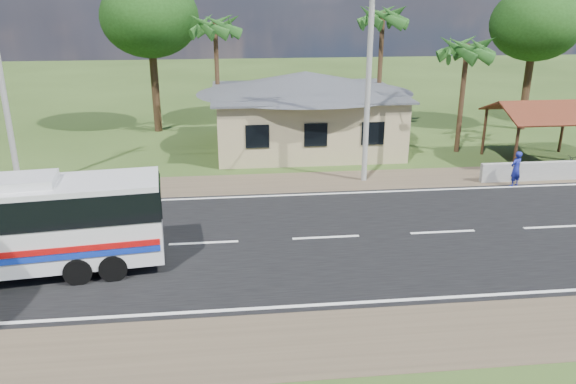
% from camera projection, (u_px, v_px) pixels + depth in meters
% --- Properties ---
extents(ground, '(120.00, 120.00, 0.00)m').
position_uv_depth(ground, '(326.00, 238.00, 20.84)').
color(ground, '#294017').
rests_on(ground, ground).
extents(road, '(120.00, 16.00, 0.03)m').
position_uv_depth(road, '(326.00, 238.00, 20.84)').
color(road, black).
rests_on(road, ground).
extents(house, '(12.40, 10.00, 5.00)m').
position_uv_depth(house, '(305.00, 102.00, 32.22)').
color(house, tan).
rests_on(house, ground).
extents(waiting_shed, '(5.20, 4.48, 3.35)m').
position_uv_depth(waiting_shed, '(545.00, 112.00, 29.22)').
color(waiting_shed, '#3A2315').
rests_on(waiting_shed, ground).
extents(concrete_barrier, '(7.00, 0.30, 0.90)m').
position_uv_depth(concrete_barrier, '(550.00, 171.00, 27.17)').
color(concrete_barrier, '#9E9E99').
rests_on(concrete_barrier, ground).
extents(utility_poles, '(32.80, 2.22, 11.00)m').
position_uv_depth(utility_poles, '(362.00, 59.00, 25.25)').
color(utility_poles, '#9E9E99').
rests_on(utility_poles, ground).
extents(palm_near, '(2.80, 2.80, 6.70)m').
position_uv_depth(palm_near, '(467.00, 49.00, 30.20)').
color(palm_near, '#47301E').
rests_on(palm_near, ground).
extents(palm_mid, '(2.80, 2.80, 8.20)m').
position_uv_depth(palm_mid, '(383.00, 18.00, 33.56)').
color(palm_mid, '#47301E').
rests_on(palm_mid, ground).
extents(palm_far, '(2.80, 2.80, 7.70)m').
position_uv_depth(palm_far, '(215.00, 27.00, 33.16)').
color(palm_far, '#47301E').
rests_on(palm_far, ground).
extents(tree_behind_house, '(6.00, 6.00, 9.61)m').
position_uv_depth(tree_behind_house, '(150.00, 18.00, 34.48)').
color(tree_behind_house, '#47301E').
rests_on(tree_behind_house, ground).
extents(tree_behind_shed, '(5.60, 5.60, 9.02)m').
position_uv_depth(tree_behind_shed, '(535.00, 25.00, 35.22)').
color(tree_behind_shed, '#47301E').
rests_on(tree_behind_shed, ground).
extents(motorcycle, '(1.60, 0.81, 0.80)m').
position_uv_depth(motorcycle, '(564.00, 165.00, 28.30)').
color(motorcycle, black).
rests_on(motorcycle, ground).
extents(person, '(0.73, 0.63, 1.69)m').
position_uv_depth(person, '(516.00, 169.00, 26.11)').
color(person, navy).
rests_on(person, ground).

